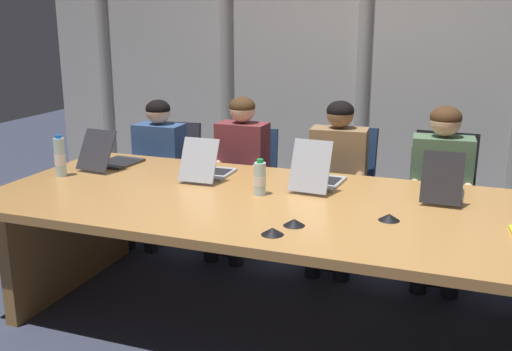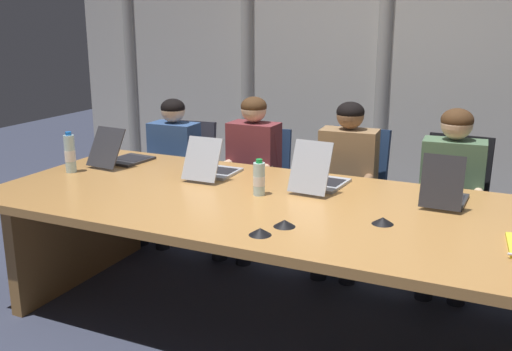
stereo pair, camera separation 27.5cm
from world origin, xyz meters
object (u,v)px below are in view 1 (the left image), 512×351
object	(u,v)px
laptop_center	(318,177)
person_left_mid	(238,166)
water_bottle_secondary	(60,157)
person_left_end	(155,162)
water_bottle_primary	(260,179)
conference_mic_middle	(294,222)
laptop_left_end	(112,159)
conference_mic_right_side	(272,231)
laptop_right_mid	(443,190)
office_chair_left_end	(169,193)
laptop_left_mid	(208,169)
conference_mic_left_side	(389,217)
person_center	(337,174)
office_chair_left_mid	(246,202)
office_chair_right_mid	(437,221)
office_chair_center	(340,210)
person_right_mid	(441,183)

from	to	relation	value
laptop_center	person_left_mid	world-z (taller)	person_left_mid
water_bottle_secondary	laptop_center	bearing A→B (deg)	11.87
person_left_end	water_bottle_primary	size ratio (longest dim) A/B	5.22
conference_mic_middle	laptop_center	bearing A→B (deg)	95.11
laptop_left_end	conference_mic_right_side	distance (m)	1.71
laptop_right_mid	conference_mic_middle	xyz separation A→B (m)	(-0.66, -0.70, -0.04)
office_chair_left_end	water_bottle_secondary	bearing A→B (deg)	-13.88
laptop_left_mid	conference_mic_left_side	distance (m)	1.29
person_left_mid	laptop_left_mid	bearing A→B (deg)	5.84
water_bottle_primary	laptop_left_end	bearing A→B (deg)	166.57
person_center	laptop_center	bearing A→B (deg)	-2.12
office_chair_left_mid	office_chair_right_mid	size ratio (longest dim) A/B	0.93
person_left_mid	water_bottle_primary	world-z (taller)	person_left_mid
laptop_left_mid	office_chair_right_mid	bearing A→B (deg)	-60.27
office_chair_center	conference_mic_middle	distance (m)	1.56
laptop_right_mid	water_bottle_secondary	size ratio (longest dim) A/B	1.37
laptop_left_end	water_bottle_primary	distance (m)	1.23
laptop_left_end	office_chair_left_mid	world-z (taller)	laptop_left_end
person_left_mid	conference_mic_middle	size ratio (longest dim) A/B	10.65
person_right_mid	conference_mic_left_side	world-z (taller)	person_right_mid
water_bottle_secondary	laptop_left_mid	bearing A→B (deg)	18.76
office_chair_left_end	office_chair_left_mid	xyz separation A→B (m)	(0.69, -0.00, -0.00)
water_bottle_secondary	conference_mic_left_side	size ratio (longest dim) A/B	2.47
laptop_left_end	office_chair_right_mid	distance (m)	2.33
laptop_left_mid	person_left_end	distance (m)	1.03
office_chair_left_end	conference_mic_middle	size ratio (longest dim) A/B	8.17
laptop_right_mid	office_chair_left_mid	xyz separation A→B (m)	(-1.50, 0.80, -0.48)
conference_mic_right_side	conference_mic_left_side	bearing A→B (deg)	39.13
office_chair_left_mid	water_bottle_secondary	distance (m)	1.51
office_chair_right_mid	laptop_left_mid	bearing A→B (deg)	-55.57
office_chair_left_end	conference_mic_right_side	size ratio (longest dim) A/B	8.17
water_bottle_secondary	conference_mic_right_side	xyz separation A→B (m)	(1.63, -0.53, -0.11)
office_chair_left_end	person_left_end	distance (m)	0.34
conference_mic_middle	person_center	bearing A→B (deg)	93.79
laptop_left_end	conference_mic_middle	xyz separation A→B (m)	(1.53, -0.72, -0.04)
laptop_right_mid	water_bottle_primary	bearing A→B (deg)	106.21
laptop_center	person_left_mid	bearing A→B (deg)	54.95
person_left_end	laptop_left_end	bearing A→B (deg)	1.10
office_chair_left_end	person_left_mid	xyz separation A→B (m)	(0.68, -0.15, 0.33)
laptop_center	office_chair_center	size ratio (longest dim) A/B	0.49
laptop_center	person_right_mid	size ratio (longest dim) A/B	0.39
laptop_right_mid	office_chair_left_end	size ratio (longest dim) A/B	0.41
person_left_mid	conference_mic_right_side	distance (m)	1.69
laptop_left_end	laptop_center	size ratio (longest dim) A/B	1.01
office_chair_center	laptop_left_end	bearing A→B (deg)	-58.45
office_chair_right_mid	water_bottle_secondary	distance (m)	2.61
person_left_end	water_bottle_secondary	size ratio (longest dim) A/B	4.10
conference_mic_left_side	conference_mic_right_side	size ratio (longest dim) A/B	1.00
office_chair_left_mid	conference_mic_left_side	size ratio (longest dim) A/B	8.08
person_right_mid	office_chair_left_mid	bearing A→B (deg)	-99.99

